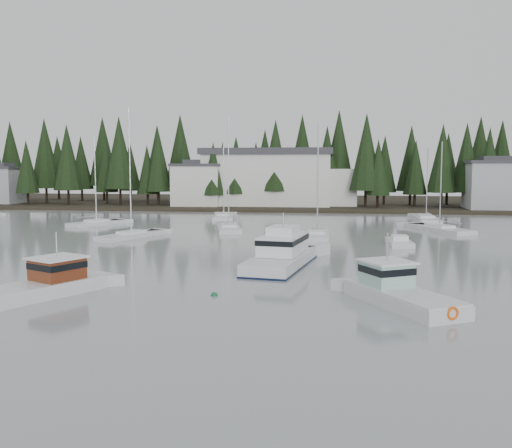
% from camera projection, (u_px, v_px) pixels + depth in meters
% --- Properties ---
extents(ground, '(260.00, 260.00, 0.00)m').
position_uv_depth(ground, '(170.00, 322.00, 28.75)').
color(ground, gray).
rests_on(ground, ground).
extents(far_shore_land, '(240.00, 54.00, 1.00)m').
position_uv_depth(far_shore_land, '(298.00, 203.00, 124.33)').
color(far_shore_land, black).
rests_on(far_shore_land, ground).
extents(conifer_treeline, '(200.00, 22.00, 20.00)m').
position_uv_depth(conifer_treeline, '(295.00, 207.00, 113.49)').
color(conifer_treeline, black).
rests_on(conifer_treeline, ground).
extents(house_west, '(9.54, 7.42, 8.75)m').
position_uv_depth(house_west, '(198.00, 184.00, 108.64)').
color(house_west, silver).
rests_on(house_west, ground).
extents(house_east_a, '(10.60, 8.48, 9.25)m').
position_uv_depth(house_east_a, '(496.00, 184.00, 100.10)').
color(house_east_a, '#999EA0').
rests_on(house_east_a, ground).
extents(house_far_west, '(8.48, 7.42, 8.25)m').
position_uv_depth(house_far_west, '(0.00, 184.00, 116.50)').
color(house_far_west, '#999EA0').
rests_on(house_far_west, ground).
extents(harbor_inn, '(29.50, 11.50, 10.90)m').
position_uv_depth(harbor_inn, '(278.00, 178.00, 109.72)').
color(harbor_inn, silver).
rests_on(harbor_inn, ground).
extents(lobster_boat_brown, '(6.67, 9.17, 4.34)m').
position_uv_depth(lobster_boat_brown, '(38.00, 288.00, 34.40)').
color(lobster_boat_brown, silver).
rests_on(lobster_boat_brown, ground).
extents(cabin_cruiser_center, '(5.21, 11.72, 4.86)m').
position_uv_depth(cabin_cruiser_center, '(282.00, 257.00, 44.86)').
color(cabin_cruiser_center, silver).
rests_on(cabin_cruiser_center, ground).
extents(lobster_boat_teal, '(6.49, 8.46, 4.52)m').
position_uv_depth(lobster_boat_teal, '(399.00, 295.00, 32.33)').
color(lobster_boat_teal, silver).
rests_on(lobster_boat_teal, ground).
extents(sailboat_0, '(7.25, 10.61, 11.42)m').
position_uv_depth(sailboat_0, '(439.00, 230.00, 70.03)').
color(sailboat_0, silver).
rests_on(sailboat_0, ground).
extents(sailboat_1, '(2.92, 10.94, 11.14)m').
position_uv_depth(sailboat_1, '(426.00, 220.00, 84.00)').
color(sailboat_1, silver).
rests_on(sailboat_1, ground).
extents(sailboat_3, '(4.33, 9.96, 11.77)m').
position_uv_depth(sailboat_3, '(224.00, 218.00, 87.59)').
color(sailboat_3, silver).
rests_on(sailboat_3, ground).
extents(sailboat_6, '(2.72, 8.90, 13.02)m').
position_uv_depth(sailboat_6, '(317.00, 236.00, 63.66)').
color(sailboat_6, silver).
rests_on(sailboat_6, ground).
extents(sailboat_7, '(4.89, 10.05, 14.67)m').
position_uv_depth(sailboat_7, '(229.00, 229.00, 70.96)').
color(sailboat_7, silver).
rests_on(sailboat_7, ground).
extents(sailboat_8, '(5.65, 9.33, 14.81)m').
position_uv_depth(sailboat_8, '(131.00, 237.00, 63.29)').
color(sailboat_8, silver).
rests_on(sailboat_8, ground).
extents(sailboat_9, '(6.15, 8.52, 12.30)m').
position_uv_depth(sailboat_9, '(97.00, 225.00, 77.03)').
color(sailboat_9, silver).
rests_on(sailboat_9, ground).
extents(runabout_1, '(2.44, 5.15, 1.42)m').
position_uv_depth(runabout_1, '(400.00, 244.00, 57.05)').
color(runabout_1, silver).
rests_on(runabout_1, ground).
extents(mooring_buoy_green, '(0.44, 0.44, 0.44)m').
position_uv_depth(mooring_buoy_green, '(214.00, 296.00, 34.59)').
color(mooring_buoy_green, '#145933').
rests_on(mooring_buoy_green, ground).
extents(mooring_buoy_dark, '(0.38, 0.38, 0.38)m').
position_uv_depth(mooring_buoy_dark, '(374.00, 302.00, 33.05)').
color(mooring_buoy_dark, black).
rests_on(mooring_buoy_dark, ground).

